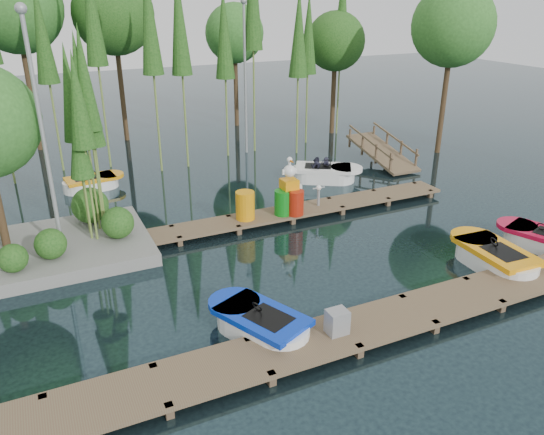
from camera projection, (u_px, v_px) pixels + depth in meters
name	position (u px, v px, depth m)	size (l,w,h in m)	color
ground_plane	(264.00, 259.00, 16.08)	(90.00, 90.00, 0.00)	#1D3036
near_dock	(344.00, 332.00, 12.24)	(18.00, 1.50, 0.50)	brown
far_dock	(261.00, 218.00, 18.46)	(15.00, 1.20, 0.50)	brown
island	(15.00, 155.00, 15.11)	(6.20, 4.20, 6.75)	slate
tree_screen	(112.00, 28.00, 21.70)	(34.42, 18.53, 10.31)	#412E1B
lamp_island	(40.00, 121.00, 14.34)	(0.30, 0.30, 7.25)	gray
lamp_rear	(245.00, 65.00, 25.12)	(0.30, 0.30, 7.25)	gray
ramp	(382.00, 152.00, 24.77)	(1.50, 3.94, 1.49)	brown
boat_blue	(260.00, 324.00, 12.47)	(2.28, 3.06, 0.94)	white
boat_red	(542.00, 240.00, 16.72)	(2.09, 2.97, 0.91)	white
boat_yellow_near	(494.00, 258.00, 15.51)	(1.51, 3.08, 1.01)	white
boat_yellow_far	(92.00, 183.00, 21.70)	(2.59, 1.40, 1.24)	white
boat_white_far	(324.00, 173.00, 22.68)	(3.28, 2.73, 1.43)	white
utility_cabinet	(337.00, 322.00, 12.02)	(0.47, 0.40, 0.58)	gray
yellow_barrel	(245.00, 205.00, 18.02)	(0.65, 0.65, 0.98)	orange
drum_cluster	(290.00, 197.00, 18.49)	(1.17, 1.07, 2.02)	#0D7715
seagull_post	(319.00, 192.00, 19.12)	(0.49, 0.26, 0.78)	gray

